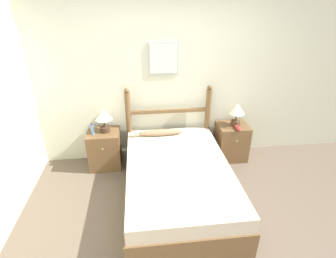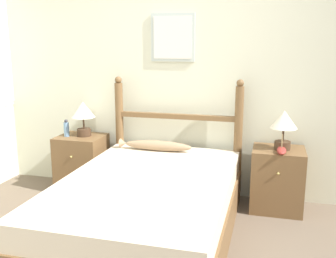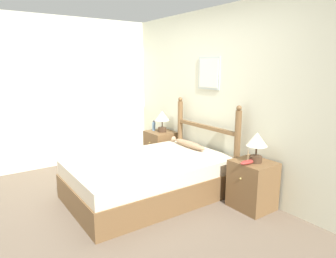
{
  "view_description": "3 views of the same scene",
  "coord_description": "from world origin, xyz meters",
  "px_view_note": "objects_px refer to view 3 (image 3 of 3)",
  "views": [
    {
      "loc": [
        -0.54,
        -2.16,
        2.43
      ],
      "look_at": [
        -0.17,
        1.06,
        0.79
      ],
      "focal_mm": 28.0,
      "sensor_mm": 36.0,
      "label": 1
    },
    {
      "loc": [
        0.84,
        -2.25,
        1.58
      ],
      "look_at": [
        -0.03,
        1.03,
        0.83
      ],
      "focal_mm": 42.0,
      "sensor_mm": 36.0,
      "label": 2
    },
    {
      "loc": [
        3.17,
        -1.38,
        1.74
      ],
      "look_at": [
        -0.17,
        0.96,
        0.87
      ],
      "focal_mm": 32.0,
      "sensor_mm": 36.0,
      "label": 3
    }
  ],
  "objects_px": {
    "nightstand_right": "(252,185)",
    "model_boat": "(248,162)",
    "bed": "(149,178)",
    "table_lamp_left": "(162,118)",
    "nightstand_left": "(161,148)",
    "fish_pillow": "(188,144)",
    "bottle": "(154,126)",
    "table_lamp_right": "(257,142)"
  },
  "relations": [
    {
      "from": "model_boat",
      "to": "fish_pillow",
      "type": "distance_m",
      "value": 1.22
    },
    {
      "from": "table_lamp_left",
      "to": "bottle",
      "type": "xyz_separation_m",
      "value": [
        -0.17,
        -0.07,
        -0.16
      ]
    },
    {
      "from": "table_lamp_right",
      "to": "nightstand_right",
      "type": "bearing_deg",
      "value": 169.74
    },
    {
      "from": "table_lamp_right",
      "to": "fish_pillow",
      "type": "bearing_deg",
      "value": -177.54
    },
    {
      "from": "table_lamp_left",
      "to": "fish_pillow",
      "type": "xyz_separation_m",
      "value": [
        0.82,
        -0.07,
        -0.28
      ]
    },
    {
      "from": "bed",
      "to": "table_lamp_left",
      "type": "distance_m",
      "value": 1.45
    },
    {
      "from": "nightstand_left",
      "to": "nightstand_right",
      "type": "height_order",
      "value": "same"
    },
    {
      "from": "nightstand_left",
      "to": "model_boat",
      "type": "xyz_separation_m",
      "value": [
        2.07,
        -0.14,
        0.33
      ]
    },
    {
      "from": "bed",
      "to": "model_boat",
      "type": "xyz_separation_m",
      "value": [
        1.04,
        0.73,
        0.37
      ]
    },
    {
      "from": "bottle",
      "to": "table_lamp_left",
      "type": "bearing_deg",
      "value": 20.96
    },
    {
      "from": "nightstand_left",
      "to": "fish_pillow",
      "type": "distance_m",
      "value": 0.9
    },
    {
      "from": "nightstand_right",
      "to": "table_lamp_left",
      "type": "distance_m",
      "value": 2.09
    },
    {
      "from": "model_boat",
      "to": "fish_pillow",
      "type": "height_order",
      "value": "model_boat"
    },
    {
      "from": "table_lamp_right",
      "to": "model_boat",
      "type": "relative_size",
      "value": 1.56
    },
    {
      "from": "table_lamp_left",
      "to": "nightstand_left",
      "type": "bearing_deg",
      "value": -159.25
    },
    {
      "from": "nightstand_right",
      "to": "model_boat",
      "type": "distance_m",
      "value": 0.35
    },
    {
      "from": "nightstand_left",
      "to": "bottle",
      "type": "bearing_deg",
      "value": -158.99
    },
    {
      "from": "nightstand_right",
      "to": "fish_pillow",
      "type": "relative_size",
      "value": 0.8
    },
    {
      "from": "nightstand_right",
      "to": "table_lamp_left",
      "type": "relative_size",
      "value": 1.64
    },
    {
      "from": "bed",
      "to": "bottle",
      "type": "height_order",
      "value": "bottle"
    },
    {
      "from": "bed",
      "to": "table_lamp_right",
      "type": "distance_m",
      "value": 1.48
    },
    {
      "from": "bed",
      "to": "nightstand_left",
      "type": "bearing_deg",
      "value": 139.89
    },
    {
      "from": "fish_pillow",
      "to": "table_lamp_right",
      "type": "bearing_deg",
      "value": 2.46
    },
    {
      "from": "bed",
      "to": "bottle",
      "type": "bearing_deg",
      "value": 145.02
    },
    {
      "from": "bottle",
      "to": "model_boat",
      "type": "distance_m",
      "value": 2.2
    },
    {
      "from": "table_lamp_left",
      "to": "fish_pillow",
      "type": "height_order",
      "value": "table_lamp_left"
    },
    {
      "from": "nightstand_right",
      "to": "model_boat",
      "type": "height_order",
      "value": "model_boat"
    },
    {
      "from": "nightstand_left",
      "to": "model_boat",
      "type": "bearing_deg",
      "value": -3.8
    },
    {
      "from": "table_lamp_right",
      "to": "nightstand_left",
      "type": "bearing_deg",
      "value": 179.86
    },
    {
      "from": "bottle",
      "to": "model_boat",
      "type": "bearing_deg",
      "value": -2.23
    },
    {
      "from": "nightstand_left",
      "to": "fish_pillow",
      "type": "relative_size",
      "value": 0.8
    },
    {
      "from": "nightstand_left",
      "to": "nightstand_right",
      "type": "xyz_separation_m",
      "value": [
        2.05,
        0.0,
        0.0
      ]
    },
    {
      "from": "table_lamp_left",
      "to": "model_boat",
      "type": "height_order",
      "value": "table_lamp_left"
    },
    {
      "from": "nightstand_left",
      "to": "fish_pillow",
      "type": "height_order",
      "value": "fish_pillow"
    },
    {
      "from": "nightstand_left",
      "to": "bottle",
      "type": "distance_m",
      "value": 0.41
    },
    {
      "from": "fish_pillow",
      "to": "bed",
      "type": "bearing_deg",
      "value": -78.1
    },
    {
      "from": "nightstand_left",
      "to": "table_lamp_left",
      "type": "bearing_deg",
      "value": 20.75
    },
    {
      "from": "nightstand_left",
      "to": "table_lamp_right",
      "type": "height_order",
      "value": "table_lamp_right"
    },
    {
      "from": "nightstand_left",
      "to": "nightstand_right",
      "type": "distance_m",
      "value": 2.05
    },
    {
      "from": "bed",
      "to": "nightstand_right",
      "type": "relative_size",
      "value": 3.46
    },
    {
      "from": "nightstand_right",
      "to": "fish_pillow",
      "type": "xyz_separation_m",
      "value": [
        -1.19,
        -0.06,
        0.27
      ]
    },
    {
      "from": "bottle",
      "to": "fish_pillow",
      "type": "height_order",
      "value": "bottle"
    }
  ]
}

